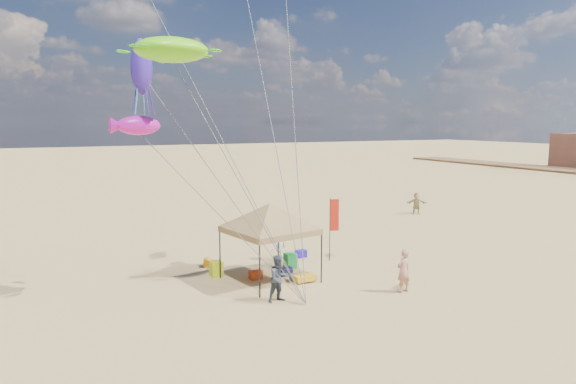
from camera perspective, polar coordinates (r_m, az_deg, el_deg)
name	(u,v)px	position (r m, az deg, el deg)	size (l,w,h in m)	color
ground	(324,307)	(19.95, 3.98, -12.51)	(280.00, 280.00, 0.00)	tan
canopy_tent	(270,206)	(22.29, -2.02, -1.58)	(6.33, 6.33, 3.96)	black
feather_flag	(333,219)	(25.83, 4.98, -2.98)	(0.48, 0.13, 3.17)	black
cooler_red	(256,275)	(23.26, -3.57, -9.05)	(0.54, 0.38, 0.38)	#B0330E
cooler_blue	(301,254)	(26.79, 1.43, -6.78)	(0.54, 0.38, 0.38)	#2615AE
bag_navy	(286,271)	(23.75, -0.26, -8.71)	(0.36, 0.36, 0.60)	#0F0C35
bag_orange	(207,262)	(25.50, -8.88, -7.64)	(0.36, 0.36, 0.60)	orange
chair_green	(290,261)	(24.88, 0.25, -7.54)	(0.50, 0.50, 0.70)	green
chair_yellow	(216,269)	(23.73, -7.88, -8.37)	(0.50, 0.50, 0.70)	#CDE419
crate_grey	(294,277)	(23.02, 0.67, -9.34)	(0.34, 0.30, 0.28)	slate
beach_cart	(304,278)	(22.73, 1.82, -9.42)	(0.90, 0.50, 0.24)	gold
person_near_a	(403,271)	(21.78, 12.57, -8.44)	(0.66, 0.43, 1.81)	tan
person_near_b	(279,279)	(20.22, -0.99, -9.49)	(0.89, 0.69, 1.82)	#3B4451
person_near_c	(279,244)	(26.20, -1.04, -5.76)	(1.02, 0.59, 1.58)	beige
person_far_c	(417,203)	(40.18, 13.94, -1.21)	(1.53, 0.49, 1.65)	tan
turtle_kite	(171,50)	(19.74, -12.70, 14.99)	(2.70, 2.16, 0.90)	#61D80E
fish_kite	(139,125)	(20.52, -16.08, 7.04)	(1.64, 0.82, 0.73)	#E819C8
squid_kite	(141,67)	(23.07, -15.80, 13.08)	(0.90, 0.90, 2.33)	#3A20A8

